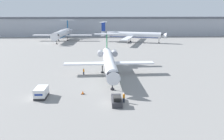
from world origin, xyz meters
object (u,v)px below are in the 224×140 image
at_px(airplane_main, 109,61).
at_px(worker_near_tug, 124,97).
at_px(airplane_parked_far_right, 62,34).
at_px(worker_by_wing, 84,71).
at_px(luggage_cart, 41,92).
at_px(pushback_tug, 117,100).
at_px(airplane_parked_far_left, 132,35).
at_px(traffic_cone_left, 83,92).

relative_size(airplane_main, worker_near_tug, 16.75).
relative_size(worker_near_tug, airplane_parked_far_right, 0.05).
height_order(worker_by_wing, airplane_parked_far_right, airplane_parked_far_right).
bearing_deg(luggage_cart, worker_by_wing, 65.54).
distance_m(pushback_tug, worker_near_tug, 1.48).
height_order(worker_by_wing, airplane_parked_far_left, airplane_parked_far_left).
distance_m(traffic_cone_left, airplane_parked_far_left, 80.84).
xyz_separation_m(luggage_cart, airplane_parked_far_right, (-10.92, 86.74, 3.14)).
xyz_separation_m(airplane_main, worker_by_wing, (-6.86, -0.91, -2.60)).
bearing_deg(traffic_cone_left, worker_near_tug, -29.83).
bearing_deg(airplane_parked_far_left, luggage_cart, -109.61).
bearing_deg(pushback_tug, worker_near_tug, 17.48).
xyz_separation_m(airplane_main, pushback_tug, (0.76, -20.12, -2.92)).
height_order(luggage_cart, worker_near_tug, luggage_cart).
distance_m(airplane_main, worker_near_tug, 19.97).
bearing_deg(luggage_cart, airplane_parked_far_left, 70.39).
distance_m(airplane_main, traffic_cone_left, 16.51).
bearing_deg(airplane_parked_far_left, traffic_cone_left, -104.57).
relative_size(luggage_cart, worker_by_wing, 2.12).
height_order(pushback_tug, traffic_cone_left, pushback_tug).
bearing_deg(worker_near_tug, airplane_parked_far_left, 81.56).
height_order(worker_by_wing, traffic_cone_left, worker_by_wing).
distance_m(pushback_tug, airplane_parked_far_left, 84.39).
bearing_deg(luggage_cart, worker_near_tug, -11.31).
bearing_deg(airplane_parked_far_left, airplane_parked_far_right, 169.64).
distance_m(worker_near_tug, worker_by_wing, 20.82).
bearing_deg(worker_near_tug, luggage_cart, 168.69).
bearing_deg(luggage_cart, airplane_parked_far_right, 97.17).
bearing_deg(worker_near_tug, airplane_main, 96.15).
height_order(airplane_main, worker_near_tug, airplane_main).
bearing_deg(airplane_main, airplane_parked_far_left, 77.14).
relative_size(airplane_main, pushback_tug, 6.63).
bearing_deg(airplane_parked_far_right, traffic_cone_left, -77.49).
bearing_deg(airplane_main, traffic_cone_left, -111.44).
bearing_deg(pushback_tug, worker_by_wing, 111.62).
bearing_deg(traffic_cone_left, airplane_parked_far_right, 102.51).
xyz_separation_m(airplane_main, airplane_parked_far_right, (-24.86, 70.26, 0.61)).
relative_size(luggage_cart, airplane_parked_far_left, 0.10).
xyz_separation_m(pushback_tug, airplane_parked_far_left, (13.64, 83.21, 3.40)).
relative_size(worker_near_tug, airplane_parked_far_left, 0.05).
distance_m(worker_by_wing, airplane_parked_far_left, 67.50).
distance_m(pushback_tug, traffic_cone_left, 8.37).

